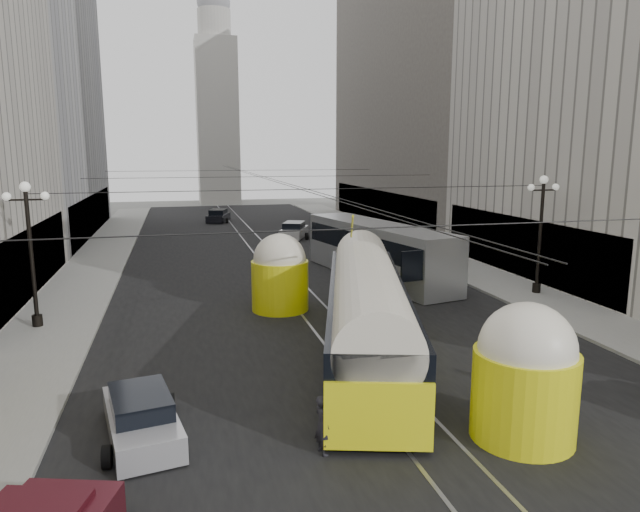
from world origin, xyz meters
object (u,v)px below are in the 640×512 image
sedan_silver (141,417)px  pedestrian_crossing_a (323,425)px  city_bus (378,249)px  streetcar (367,308)px  pedestrian_sidewalk_right (462,262)px

sedan_silver → pedestrian_crossing_a: 5.06m
city_bus → sedan_silver: city_bus is taller
streetcar → pedestrian_sidewalk_right: bearing=49.1°
city_bus → sedan_silver: size_ratio=3.15×
pedestrian_crossing_a → pedestrian_sidewalk_right: 23.13m
pedestrian_sidewalk_right → sedan_silver: bearing=41.5°
pedestrian_crossing_a → pedestrian_sidewalk_right: bearing=-49.5°
sedan_silver → pedestrian_crossing_a: (4.62, -2.04, 0.22)m
city_bus → streetcar: bearing=-111.5°
pedestrian_crossing_a → pedestrian_sidewalk_right: (13.77, 18.58, 0.13)m
city_bus → pedestrian_crossing_a: (-8.48, -19.47, -1.06)m
sedan_silver → pedestrian_crossing_a: bearing=-23.8°
pedestrian_sidewalk_right → pedestrian_crossing_a: bearing=53.0°
pedestrian_crossing_a → sedan_silver: bearing=53.2°
city_bus → sedan_silver: (-13.10, -17.43, -1.28)m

